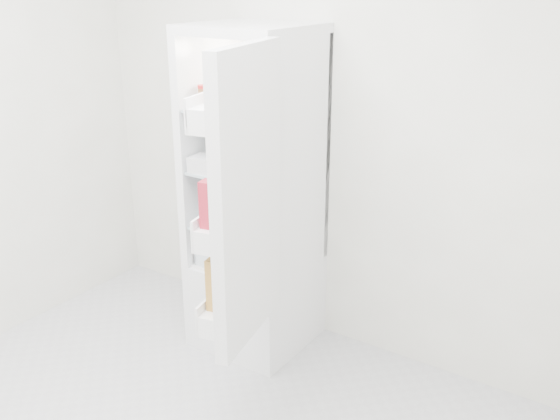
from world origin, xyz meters
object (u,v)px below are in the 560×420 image
Objects in this scene: refrigerator at (260,231)px; red_cabbage at (274,202)px; mushroom_bowl at (224,213)px; fridge_door at (242,205)px.

refrigerator reaches higher than red_cabbage.
red_cabbage is 1.15× the size of mushroom_bowl.
refrigerator is 0.20m from red_cabbage.
fridge_door is (0.36, -0.63, 0.43)m from refrigerator.
fridge_door reaches higher than red_cabbage.
fridge_door is at bearing -60.02° from refrigerator.
fridge_door is (0.51, -0.50, 0.31)m from mushroom_bowl.
mushroom_bowl is 0.78m from fridge_door.
mushroom_bowl is at bearing -141.42° from red_cabbage.
red_cabbage is at bearing 32.76° from refrigerator.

